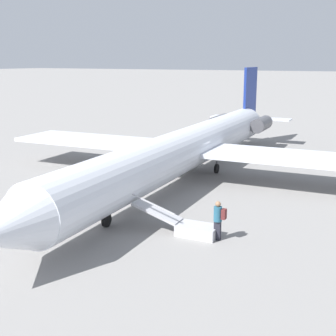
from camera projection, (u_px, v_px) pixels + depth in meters
name	position (u px, v px, depth m)	size (l,w,h in m)	color
ground_plane	(184.00, 181.00, 30.10)	(600.00, 600.00, 0.00)	gray
airplane_main	(191.00, 147.00, 30.53)	(35.16, 26.99, 6.95)	silver
boarding_stairs	(189.00, 226.00, 20.82)	(1.30, 4.08, 1.72)	#B2B2B7
passenger	(219.00, 218.00, 20.05)	(0.36, 0.55, 1.74)	#23232D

